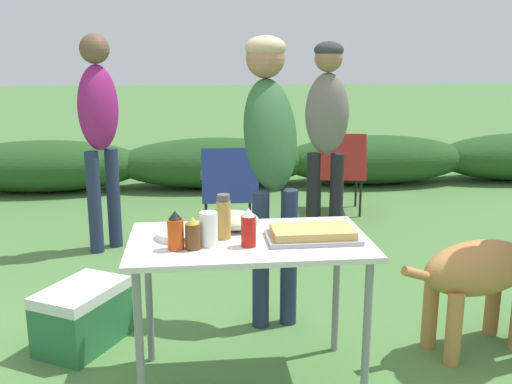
{
  "coord_description": "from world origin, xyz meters",
  "views": [
    {
      "loc": [
        -0.24,
        -2.48,
        1.56
      ],
      "look_at": [
        0.06,
        0.29,
        0.89
      ],
      "focal_mm": 40.0,
      "sensor_mm": 36.0,
      "label": 1
    }
  ],
  "objects_px": {
    "mixing_bowl": "(233,220)",
    "cooler_box": "(83,316)",
    "standing_person_in_gray_fleece": "(327,122)",
    "standing_person_in_olive_jacket": "(99,122)",
    "hot_sauce_bottle": "(176,231)",
    "spice_jar": "(224,217)",
    "camp_chair_near_hedge": "(340,169)",
    "standing_person_in_dark_puffer": "(270,140)",
    "food_tray": "(312,234)",
    "beer_bottle": "(193,234)",
    "dog": "(488,269)",
    "plate_stack": "(180,234)",
    "folding_table": "(249,254)",
    "ketchup_bottle": "(249,228)",
    "paper_cup_stack": "(209,229)",
    "camp_chair_green_behind_table": "(229,189)"
  },
  "relations": [
    {
      "from": "mixing_bowl",
      "to": "cooler_box",
      "type": "relative_size",
      "value": 0.43
    },
    {
      "from": "standing_person_in_gray_fleece",
      "to": "standing_person_in_olive_jacket",
      "type": "bearing_deg",
      "value": -173.02
    },
    {
      "from": "hot_sauce_bottle",
      "to": "spice_jar",
      "type": "bearing_deg",
      "value": 30.6
    },
    {
      "from": "camp_chair_near_hedge",
      "to": "mixing_bowl",
      "type": "bearing_deg",
      "value": -104.57
    },
    {
      "from": "standing_person_in_dark_puffer",
      "to": "food_tray",
      "type": "bearing_deg",
      "value": -90.0
    },
    {
      "from": "beer_bottle",
      "to": "standing_person_in_gray_fleece",
      "type": "bearing_deg",
      "value": 62.75
    },
    {
      "from": "mixing_bowl",
      "to": "spice_jar",
      "type": "bearing_deg",
      "value": -109.02
    },
    {
      "from": "standing_person_in_gray_fleece",
      "to": "dog",
      "type": "xyz_separation_m",
      "value": [
        0.49,
        -1.74,
        -0.6
      ]
    },
    {
      "from": "food_tray",
      "to": "cooler_box",
      "type": "relative_size",
      "value": 0.73
    },
    {
      "from": "cooler_box",
      "to": "plate_stack",
      "type": "bearing_deg",
      "value": 81.73
    },
    {
      "from": "standing_person_in_dark_puffer",
      "to": "standing_person_in_olive_jacket",
      "type": "bearing_deg",
      "value": 123.77
    },
    {
      "from": "beer_bottle",
      "to": "standing_person_in_olive_jacket",
      "type": "bearing_deg",
      "value": 107.92
    },
    {
      "from": "folding_table",
      "to": "hot_sauce_bottle",
      "type": "bearing_deg",
      "value": -161.29
    },
    {
      "from": "hot_sauce_bottle",
      "to": "ketchup_bottle",
      "type": "bearing_deg",
      "value": 0.94
    },
    {
      "from": "standing_person_in_olive_jacket",
      "to": "mixing_bowl",
      "type": "bearing_deg",
      "value": -109.71
    },
    {
      "from": "mixing_bowl",
      "to": "beer_bottle",
      "type": "height_order",
      "value": "beer_bottle"
    },
    {
      "from": "standing_person_in_gray_fleece",
      "to": "camp_chair_near_hedge",
      "type": "bearing_deg",
      "value": 80.54
    },
    {
      "from": "food_tray",
      "to": "ketchup_bottle",
      "type": "distance_m",
      "value": 0.31
    },
    {
      "from": "dog",
      "to": "beer_bottle",
      "type": "bearing_deg",
      "value": -92.45
    },
    {
      "from": "beer_bottle",
      "to": "standing_person_in_gray_fleece",
      "type": "xyz_separation_m",
      "value": [
        1.07,
        2.08,
        0.24
      ]
    },
    {
      "from": "food_tray",
      "to": "beer_bottle",
      "type": "xyz_separation_m",
      "value": [
        -0.54,
        -0.07,
        0.04
      ]
    },
    {
      "from": "mixing_bowl",
      "to": "paper_cup_stack",
      "type": "bearing_deg",
      "value": -116.69
    },
    {
      "from": "standing_person_in_gray_fleece",
      "to": "standing_person_in_dark_puffer",
      "type": "bearing_deg",
      "value": -105.08
    },
    {
      "from": "dog",
      "to": "spice_jar",
      "type": "bearing_deg",
      "value": -96.41
    },
    {
      "from": "paper_cup_stack",
      "to": "hot_sauce_bottle",
      "type": "height_order",
      "value": "hot_sauce_bottle"
    },
    {
      "from": "dog",
      "to": "camp_chair_green_behind_table",
      "type": "height_order",
      "value": "camp_chair_green_behind_table"
    },
    {
      "from": "folding_table",
      "to": "standing_person_in_dark_puffer",
      "type": "xyz_separation_m",
      "value": [
        0.19,
        0.74,
        0.43
      ]
    },
    {
      "from": "spice_jar",
      "to": "cooler_box",
      "type": "height_order",
      "value": "spice_jar"
    },
    {
      "from": "folding_table",
      "to": "mixing_bowl",
      "type": "bearing_deg",
      "value": 109.17
    },
    {
      "from": "paper_cup_stack",
      "to": "camp_chair_near_hedge",
      "type": "bearing_deg",
      "value": 65.39
    },
    {
      "from": "cooler_box",
      "to": "standing_person_in_gray_fleece",
      "type": "bearing_deg",
      "value": 160.86
    },
    {
      "from": "folding_table",
      "to": "camp_chair_green_behind_table",
      "type": "relative_size",
      "value": 1.32
    },
    {
      "from": "spice_jar",
      "to": "hot_sauce_bottle",
      "type": "xyz_separation_m",
      "value": [
        -0.21,
        -0.13,
        -0.02
      ]
    },
    {
      "from": "plate_stack",
      "to": "ketchup_bottle",
      "type": "distance_m",
      "value": 0.34
    },
    {
      "from": "cooler_box",
      "to": "dog",
      "type": "bearing_deg",
      "value": 112.91
    },
    {
      "from": "plate_stack",
      "to": "standing_person_in_olive_jacket",
      "type": "bearing_deg",
      "value": 107.82
    },
    {
      "from": "camp_chair_near_hedge",
      "to": "hot_sauce_bottle",
      "type": "bearing_deg",
      "value": -106.7
    },
    {
      "from": "food_tray",
      "to": "dog",
      "type": "xyz_separation_m",
      "value": [
        1.02,
        0.27,
        -0.32
      ]
    },
    {
      "from": "standing_person_in_olive_jacket",
      "to": "cooler_box",
      "type": "bearing_deg",
      "value": -131.27
    },
    {
      "from": "paper_cup_stack",
      "to": "standing_person_in_gray_fleece",
      "type": "xyz_separation_m",
      "value": [
        1.0,
        2.04,
        0.23
      ]
    },
    {
      "from": "paper_cup_stack",
      "to": "ketchup_bottle",
      "type": "relative_size",
      "value": 0.87
    },
    {
      "from": "standing_person_in_gray_fleece",
      "to": "spice_jar",
      "type": "bearing_deg",
      "value": -103.7
    },
    {
      "from": "beer_bottle",
      "to": "camp_chair_green_behind_table",
      "type": "relative_size",
      "value": 0.18
    },
    {
      "from": "beer_bottle",
      "to": "ketchup_bottle",
      "type": "distance_m",
      "value": 0.24
    },
    {
      "from": "mixing_bowl",
      "to": "paper_cup_stack",
      "type": "height_order",
      "value": "paper_cup_stack"
    },
    {
      "from": "food_tray",
      "to": "hot_sauce_bottle",
      "type": "relative_size",
      "value": 2.42
    },
    {
      "from": "mixing_bowl",
      "to": "ketchup_bottle",
      "type": "relative_size",
      "value": 1.42
    },
    {
      "from": "standing_person_in_olive_jacket",
      "to": "dog",
      "type": "distance_m",
      "value": 3.03
    },
    {
      "from": "mixing_bowl",
      "to": "standing_person_in_olive_jacket",
      "type": "distance_m",
      "value": 2.17
    },
    {
      "from": "hot_sauce_bottle",
      "to": "food_tray",
      "type": "bearing_deg",
      "value": 6.26
    }
  ]
}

